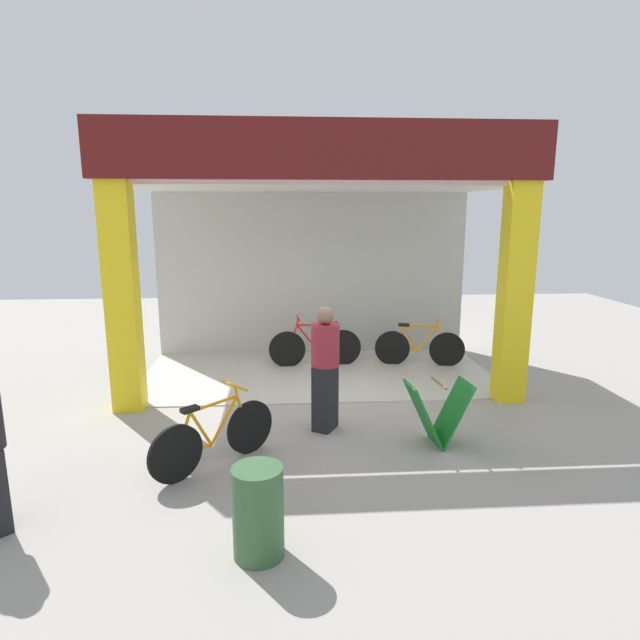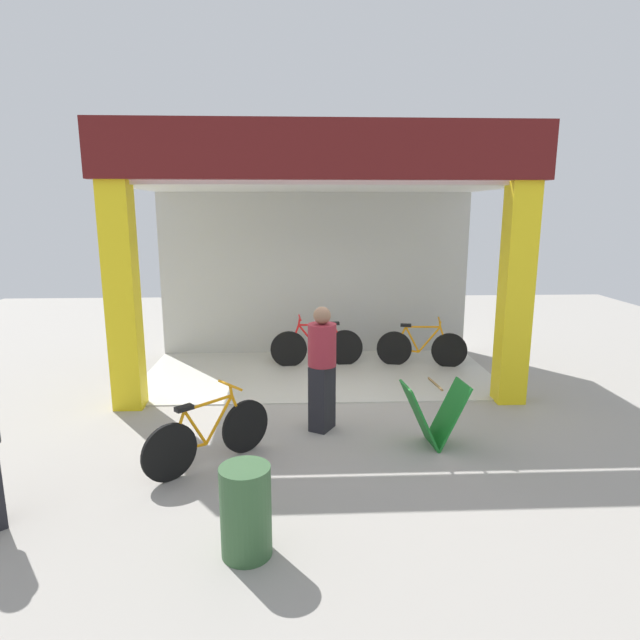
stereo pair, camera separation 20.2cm
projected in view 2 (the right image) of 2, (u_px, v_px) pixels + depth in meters
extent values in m
plane|color=#9E9991|center=(322.00, 404.00, 7.98)|extent=(20.35, 20.35, 0.00)
cube|color=beige|center=(318.00, 373.00, 9.44)|extent=(6.17, 2.99, 0.02)
cube|color=#B7B7B2|center=(315.00, 273.00, 10.56)|extent=(6.17, 0.12, 3.30)
cube|color=yellow|center=(123.00, 298.00, 7.52)|extent=(0.43, 0.36, 3.30)
cube|color=yellow|center=(515.00, 296.00, 7.76)|extent=(0.43, 0.36, 3.30)
cube|color=#591414|center=(323.00, 149.00, 7.07)|extent=(6.37, 0.20, 0.80)
cube|color=silver|center=(318.00, 187.00, 8.77)|extent=(6.17, 2.99, 0.06)
cylinder|color=black|center=(394.00, 349.00, 9.90)|extent=(0.66, 0.16, 0.66)
cylinder|color=black|center=(449.00, 351.00, 9.76)|extent=(0.66, 0.16, 0.66)
cylinder|color=orange|center=(407.00, 350.00, 9.87)|extent=(0.44, 0.12, 0.09)
cylinder|color=orange|center=(412.00, 339.00, 9.81)|extent=(0.29, 0.09, 0.49)
cylinder|color=orange|center=(429.00, 340.00, 9.77)|extent=(0.40, 0.11, 0.52)
cylinder|color=orange|center=(423.00, 327.00, 9.74)|extent=(0.63, 0.15, 0.05)
cylinder|color=orange|center=(400.00, 338.00, 9.84)|extent=(0.22, 0.07, 0.44)
cylinder|color=orange|center=(444.00, 339.00, 9.72)|extent=(0.20, 0.07, 0.46)
cylinder|color=orange|center=(440.00, 323.00, 9.68)|extent=(0.06, 0.05, 0.14)
cylinder|color=orange|center=(439.00, 320.00, 9.67)|extent=(0.12, 0.46, 0.03)
cube|color=black|center=(406.00, 325.00, 9.77)|extent=(0.21, 0.13, 0.05)
cylinder|color=black|center=(345.00, 348.00, 9.90)|extent=(0.69, 0.08, 0.68)
cylinder|color=black|center=(289.00, 349.00, 9.80)|extent=(0.69, 0.08, 0.68)
cylinder|color=red|center=(332.00, 349.00, 9.88)|extent=(0.46, 0.06, 0.09)
cylinder|color=red|center=(327.00, 338.00, 9.83)|extent=(0.30, 0.05, 0.51)
cylinder|color=red|center=(309.00, 338.00, 9.79)|extent=(0.42, 0.06, 0.54)
cylinder|color=red|center=(316.00, 325.00, 9.75)|extent=(0.66, 0.07, 0.05)
cylinder|color=red|center=(339.00, 336.00, 9.84)|extent=(0.23, 0.05, 0.46)
cylinder|color=red|center=(294.00, 337.00, 9.76)|extent=(0.21, 0.05, 0.47)
cylinder|color=red|center=(299.00, 321.00, 9.71)|extent=(0.06, 0.04, 0.14)
cylinder|color=red|center=(300.00, 318.00, 9.69)|extent=(0.06, 0.48, 0.03)
cube|color=black|center=(334.00, 323.00, 9.78)|extent=(0.21, 0.12, 0.05)
cylinder|color=black|center=(170.00, 452.00, 5.66)|extent=(0.52, 0.46, 0.65)
cylinder|color=black|center=(246.00, 426.00, 6.34)|extent=(0.52, 0.46, 0.65)
cylinder|color=orange|center=(189.00, 448.00, 5.82)|extent=(0.35, 0.32, 0.08)
cylinder|color=orange|center=(195.00, 428.00, 5.84)|extent=(0.24, 0.22, 0.49)
cylinder|color=orange|center=(219.00, 419.00, 6.05)|extent=(0.32, 0.29, 0.51)
cylinder|color=orange|center=(209.00, 403.00, 5.92)|extent=(0.49, 0.44, 0.05)
cylinder|color=orange|center=(178.00, 431.00, 5.69)|extent=(0.18, 0.17, 0.44)
cylinder|color=orange|center=(238.00, 411.00, 6.23)|extent=(0.17, 0.16, 0.45)
cylinder|color=orange|center=(231.00, 390.00, 6.11)|extent=(0.06, 0.06, 0.14)
cylinder|color=orange|center=(230.00, 385.00, 6.09)|extent=(0.33, 0.36, 0.03)
cube|color=black|center=(184.00, 408.00, 5.70)|extent=(0.21, 0.20, 0.05)
cube|color=#197226|center=(419.00, 416.00, 6.47)|extent=(0.45, 0.50, 0.82)
cube|color=#197226|center=(448.00, 414.00, 6.52)|extent=(0.45, 0.50, 0.82)
cylinder|color=olive|center=(435.00, 384.00, 6.41)|extent=(0.08, 0.47, 0.03)
cube|color=black|center=(322.00, 397.00, 6.98)|extent=(0.38, 0.41, 0.89)
cylinder|color=maroon|center=(322.00, 345.00, 6.83)|extent=(0.51, 0.51, 0.56)
sphere|color=#8C664C|center=(322.00, 315.00, 6.75)|extent=(0.23, 0.23, 0.23)
cylinder|color=#335933|center=(246.00, 511.00, 4.42)|extent=(0.43, 0.43, 0.81)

